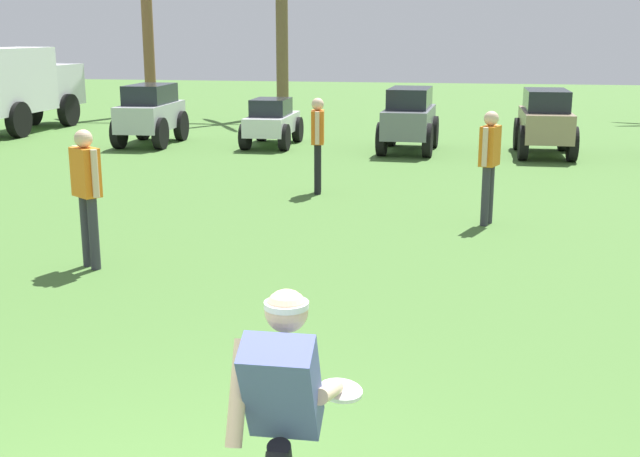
# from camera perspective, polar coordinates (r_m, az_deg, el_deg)

# --- Properties ---
(frisbee_thrower) EXTENTS (0.46, 1.12, 1.40)m
(frisbee_thrower) POSITION_cam_1_polar(r_m,az_deg,el_deg) (3.91, -2.72, -13.49)
(frisbee_thrower) COLOR black
(frisbee_thrower) RESTS_ON ground_plane
(frisbee_in_flight) EXTENTS (0.33, 0.33, 0.05)m
(frisbee_in_flight) POSITION_cam_1_polar(r_m,az_deg,el_deg) (4.44, 1.47, -11.45)
(frisbee_in_flight) COLOR white
(teammate_near_sideline) EXTENTS (0.30, 0.49, 1.56)m
(teammate_near_sideline) POSITION_cam_1_polar(r_m,az_deg,el_deg) (11.16, 11.95, 5.01)
(teammate_near_sideline) COLOR #33333D
(teammate_near_sideline) RESTS_ON ground_plane
(teammate_midfield) EXTENTS (0.44, 0.36, 1.56)m
(teammate_midfield) POSITION_cam_1_polar(r_m,az_deg,el_deg) (9.21, -16.26, 2.95)
(teammate_midfield) COLOR #33333D
(teammate_midfield) RESTS_ON ground_plane
(teammate_deep) EXTENTS (0.25, 0.50, 1.56)m
(teammate_deep) POSITION_cam_1_polar(r_m,az_deg,el_deg) (13.09, -0.16, 6.57)
(teammate_deep) COLOR black
(teammate_deep) RESTS_ON ground_plane
(parked_car_slot_a) EXTENTS (1.26, 2.39, 1.40)m
(parked_car_slot_a) POSITION_cam_1_polar(r_m,az_deg,el_deg) (19.45, -11.96, 8.05)
(parked_car_slot_a) COLOR #B7BABF
(parked_car_slot_a) RESTS_ON ground_plane
(parked_car_slot_b) EXTENTS (1.11, 2.21, 1.10)m
(parked_car_slot_b) POSITION_cam_1_polar(r_m,az_deg,el_deg) (18.83, -3.43, 7.60)
(parked_car_slot_b) COLOR silver
(parked_car_slot_b) RESTS_ON ground_plane
(parked_car_slot_c) EXTENTS (1.24, 2.38, 1.40)m
(parked_car_slot_c) POSITION_cam_1_polar(r_m,az_deg,el_deg) (18.00, 6.36, 7.82)
(parked_car_slot_c) COLOR slate
(parked_car_slot_c) RESTS_ON ground_plane
(parked_car_slot_d) EXTENTS (1.18, 2.36, 1.40)m
(parked_car_slot_d) POSITION_cam_1_polar(r_m,az_deg,el_deg) (17.98, 15.72, 7.39)
(parked_car_slot_d) COLOR #998466
(parked_car_slot_d) RESTS_ON ground_plane
(box_truck) EXTENTS (1.40, 5.90, 2.20)m
(box_truck) POSITION_cam_1_polar(r_m,az_deg,el_deg) (22.40, -21.33, 9.40)
(box_truck) COLOR silver
(box_truck) RESTS_ON ground_plane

